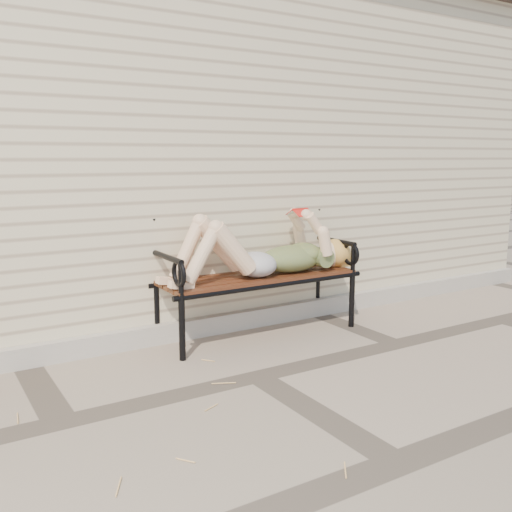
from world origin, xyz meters
TOP-DOWN VIEW (x-y plane):
  - ground at (0.00, 0.00)m, footprint 80.00×80.00m
  - house_wall at (0.00, 3.00)m, footprint 8.00×4.00m
  - foundation_strip at (0.00, 0.97)m, footprint 8.00×0.10m
  - garden_bench at (0.48, 0.88)m, footprint 1.76×0.70m
  - reading_woman at (0.50, 0.74)m, footprint 1.66×0.38m
  - straw_scatter at (-1.30, -0.53)m, footprint 2.84×1.65m

SIDE VIEW (x-z plane):
  - ground at x=0.00m, z-range 0.00..0.00m
  - straw_scatter at x=-1.30m, z-range 0.00..0.01m
  - foundation_strip at x=0.00m, z-range 0.00..0.15m
  - garden_bench at x=0.48m, z-range 0.07..1.21m
  - reading_woman at x=0.50m, z-range 0.42..0.94m
  - house_wall at x=0.00m, z-range 0.00..3.00m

